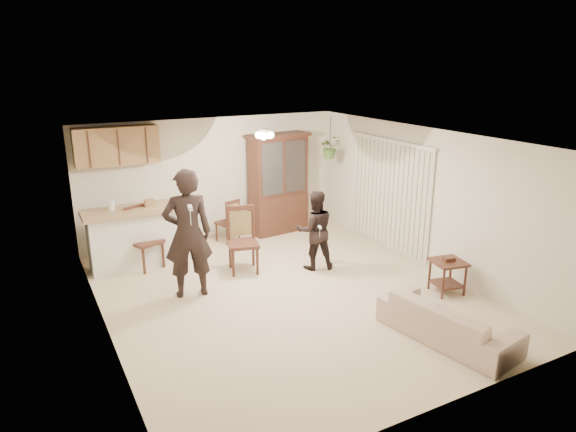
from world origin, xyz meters
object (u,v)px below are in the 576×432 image
adult (188,242)px  chair_hutch_left (243,254)px  sofa (448,314)px  child (315,232)px  chair_hutch_right (228,229)px  side_table (447,276)px  chair_bar (146,251)px  china_hutch (278,184)px

adult → chair_hutch_left: bearing=-146.9°
sofa → chair_hutch_left: size_ratio=1.62×
sofa → chair_hutch_left: (-1.47, 3.43, -0.04)m
child → chair_hutch_right: size_ratio=1.49×
side_table → sofa: bearing=-134.6°
sofa → chair_bar: bearing=24.0°
sofa → adult: size_ratio=1.04×
side_table → chair_hutch_right: chair_hutch_right is taller
sofa → chair_hutch_right: bearing=2.9°
side_table → chair_hutch_right: (-2.20, 3.94, -0.03)m
child → chair_hutch_right: (-0.84, 2.06, -0.42)m
chair_hutch_left → chair_bar: bearing=161.6°
sofa → chair_bar: chair_bar is taller
child → china_hutch: china_hutch is taller
child → chair_hutch_right: 2.27m
adult → chair_hutch_right: bearing=-115.2°
chair_hutch_right → china_hutch: bearing=165.8°
adult → side_table: size_ratio=2.99×
chair_bar → chair_hutch_left: size_ratio=0.98×
chair_bar → sofa: bearing=-78.0°
sofa → chair_hutch_left: bearing=13.4°
adult → child: (2.31, 0.01, -0.22)m
sofa → china_hutch: (0.09, 5.12, 0.69)m
chair_hutch_left → chair_hutch_right: size_ratio=1.27×
sofa → chair_hutch_right: chair_hutch_right is taller
child → sofa: bearing=112.4°
chair_bar → chair_hutch_right: bearing=-2.8°
sofa → child: (-0.29, 2.96, 0.31)m
child → chair_bar: bearing=-11.5°
adult → chair_hutch_left: size_ratio=1.56×
sofa → adult: bearing=31.5°
chair_hutch_right → side_table: bearing=100.1°
adult → chair_bar: 1.59m
sofa → child: child is taller
child → adult: bearing=17.1°
adult → chair_hutch_left: 1.35m
chair_hutch_right → child: bearing=93.2°
child → chair_bar: child is taller
child → side_table: size_ratio=2.24×
chair_bar → chair_hutch_right: 1.92m
child → side_table: bearing=142.5°
adult → chair_bar: adult is taller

